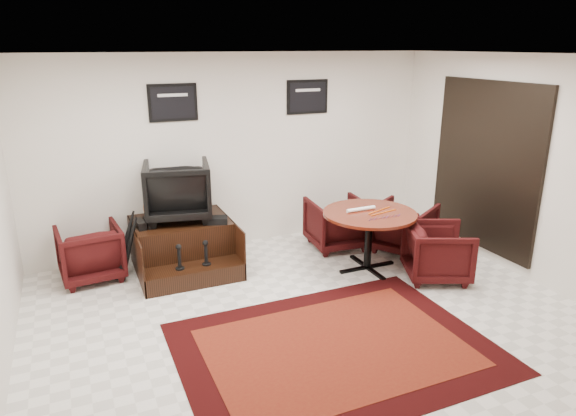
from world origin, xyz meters
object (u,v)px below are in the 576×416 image
object	(u,v)px
shine_chair	(177,188)
armchair_side	(90,250)
meeting_table	(369,219)
shine_podium	(183,246)
table_chair_back	(337,221)
table_chair_window	(404,225)
table_chair_corner	(438,250)

from	to	relation	value
shine_chair	armchair_side	xyz separation A→B (m)	(-1.17, -0.01, -0.70)
shine_chair	meeting_table	world-z (taller)	shine_chair
shine_podium	shine_chair	size ratio (longest dim) A/B	1.52
meeting_table	table_chair_back	world-z (taller)	table_chair_back
shine_chair	table_chair_back	xyz separation A→B (m)	(2.25, -0.30, -0.68)
shine_podium	armchair_side	distance (m)	1.18
shine_chair	table_chair_window	bearing A→B (deg)	175.98
shine_podium	table_chair_window	world-z (taller)	table_chair_window
shine_chair	shine_podium	bearing A→B (deg)	101.22
shine_chair	table_chair_corner	size ratio (longest dim) A/B	1.11
shine_chair	table_chair_corner	bearing A→B (deg)	159.93
table_chair_back	armchair_side	bearing A→B (deg)	0.21
shine_podium	table_chair_corner	distance (m)	3.35
shine_chair	table_chair_window	size ratio (longest dim) A/B	1.08
armchair_side	table_chair_corner	bearing A→B (deg)	151.10
armchair_side	table_chair_back	distance (m)	3.43
shine_podium	meeting_table	bearing A→B (deg)	-24.59
shine_chair	table_chair_corner	world-z (taller)	shine_chair
shine_chair	table_chair_back	world-z (taller)	shine_chair
shine_podium	shine_chair	world-z (taller)	shine_chair
table_chair_back	table_chair_corner	xyz separation A→B (m)	(0.67, -1.47, -0.02)
meeting_table	table_chair_window	world-z (taller)	meeting_table
armchair_side	table_chair_corner	size ratio (longest dim) A/B	0.99
shine_chair	table_chair_window	world-z (taller)	shine_chair
meeting_table	table_chair_corner	xyz separation A→B (m)	(0.66, -0.60, -0.32)
shine_podium	shine_chair	distance (m)	0.80
shine_podium	armchair_side	xyz separation A→B (m)	(-1.17, 0.12, 0.08)
shine_podium	table_chair_back	size ratio (longest dim) A/B	1.61
table_chair_corner	shine_chair	bearing A→B (deg)	82.26
meeting_table	armchair_side	bearing A→B (deg)	161.32
armchair_side	table_chair_window	distance (m)	4.32
shine_podium	table_chair_back	distance (m)	2.26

